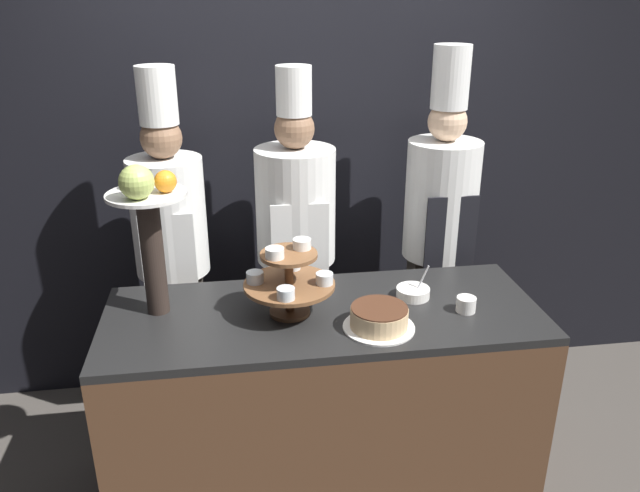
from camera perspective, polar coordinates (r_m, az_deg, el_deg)
The scene contains 10 objects.
wall_back at distance 3.35m, azimuth -2.25°, elevation 9.42°, with size 10.00×0.06×2.80m.
buffet_counter at distance 2.84m, azimuth 0.30°, elevation -14.20°, with size 1.80×0.70×0.93m.
tiered_stand at distance 2.50m, azimuth -2.83°, elevation -2.95°, with size 0.37×0.37×0.31m.
fruit_pedestal at distance 2.49m, azimuth -15.46°, elevation 2.38°, with size 0.31×0.31×0.64m.
cake_round at distance 2.45m, azimuth 5.43°, elevation -6.60°, with size 0.28×0.28×0.09m.
cup_white at distance 2.64m, azimuth 13.20°, elevation -5.22°, with size 0.08×0.08×0.06m.
serving_bowl_far at distance 2.72m, azimuth 8.50°, elevation -4.22°, with size 0.14×0.14×0.15m.
chef_left at distance 3.11m, azimuth -13.42°, elevation 0.18°, with size 0.35×0.35×1.85m.
chef_center_left at distance 3.11m, azimuth -2.20°, elevation 0.67°, with size 0.39×0.39×1.84m.
chef_center_right at distance 3.25m, azimuth 10.86°, elevation 1.86°, with size 0.37×0.37×1.92m.
Camera 1 is at (-0.34, -1.90, 2.16)m, focal length 35.00 mm.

